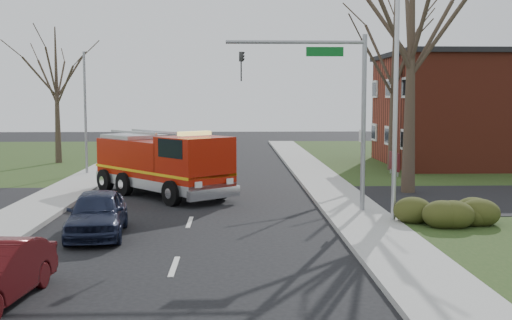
{
  "coord_description": "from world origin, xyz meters",
  "views": [
    {
      "loc": [
        1.59,
        -22.61,
        4.47
      ],
      "look_at": [
        2.46,
        2.39,
        2.0
      ],
      "focal_mm": 45.0,
      "sensor_mm": 36.0,
      "label": 1
    }
  ],
  "objects": [
    {
      "name": "traffic_signal_mast",
      "position": [
        5.21,
        1.5,
        4.71
      ],
      "size": [
        5.29,
        0.18,
        6.8
      ],
      "color": "gray",
      "rests_on": "ground"
    },
    {
      "name": "bare_tree_far",
      "position": [
        11.0,
        15.0,
        6.49
      ],
      "size": [
        5.25,
        5.25,
        10.5
      ],
      "color": "#33271E",
      "rests_on": "ground"
    },
    {
      "name": "streetlight_pole",
      "position": [
        7.14,
        -0.5,
        4.55
      ],
      "size": [
        1.48,
        0.16,
        8.4
      ],
      "color": "#B7BABF",
      "rests_on": "ground"
    },
    {
      "name": "parked_car_maroon",
      "position": [
        -2.82,
        -2.09,
        0.74
      ],
      "size": [
        2.16,
        4.5,
        1.48
      ],
      "primitive_type": "imported",
      "rotation": [
        0.0,
        0.0,
        0.09
      ],
      "color": "#181E35",
      "rests_on": "ground"
    },
    {
      "name": "bare_tree_near",
      "position": [
        9.5,
        6.0,
        7.41
      ],
      "size": [
        6.0,
        6.0,
        12.0
      ],
      "color": "#33271E",
      "rests_on": "ground"
    },
    {
      "name": "sidewalk_left",
      "position": [
        -6.2,
        0.0,
        0.07
      ],
      "size": [
        2.4,
        80.0,
        0.15
      ],
      "primitive_type": "cube",
      "color": "#9A9A94",
      "rests_on": "ground"
    },
    {
      "name": "ground",
      "position": [
        0.0,
        0.0,
        0.0
      ],
      "size": [
        120.0,
        120.0,
        0.0
      ],
      "primitive_type": "plane",
      "color": "black",
      "rests_on": "ground"
    },
    {
      "name": "utility_pole_far",
      "position": [
        -6.8,
        14.0,
        3.5
      ],
      "size": [
        0.14,
        0.14,
        7.0
      ],
      "primitive_type": "cylinder",
      "color": "gray",
      "rests_on": "ground"
    },
    {
      "name": "bare_tree_left",
      "position": [
        -10.0,
        20.0,
        5.56
      ],
      "size": [
        4.5,
        4.5,
        9.0
      ],
      "color": "#33271E",
      "rests_on": "ground"
    },
    {
      "name": "fire_engine",
      "position": [
        -1.59,
        6.21,
        1.37
      ],
      "size": [
        6.78,
        7.37,
        3.02
      ],
      "rotation": [
        0.0,
        0.0,
        0.7
      ],
      "color": "#9E1607",
      "rests_on": "ground"
    },
    {
      "name": "sidewalk_right",
      "position": [
        6.2,
        0.0,
        0.07
      ],
      "size": [
        2.4,
        80.0,
        0.15
      ],
      "primitive_type": "cube",
      "color": "#9A9A94",
      "rests_on": "ground"
    },
    {
      "name": "brick_building",
      "position": [
        19.0,
        18.0,
        3.66
      ],
      "size": [
        15.4,
        10.4,
        7.25
      ],
      "color": "maroon",
      "rests_on": "ground"
    },
    {
      "name": "health_center_sign",
      "position": [
        10.5,
        12.5,
        0.88
      ],
      "size": [
        0.12,
        2.0,
        1.4
      ],
      "color": "#4B1116",
      "rests_on": "ground"
    },
    {
      "name": "hedge_corner",
      "position": [
        9.0,
        -1.0,
        0.58
      ],
      "size": [
        2.8,
        2.0,
        0.9
      ],
      "primitive_type": "ellipsoid",
      "color": "#303914",
      "rests_on": "lawn_right"
    }
  ]
}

